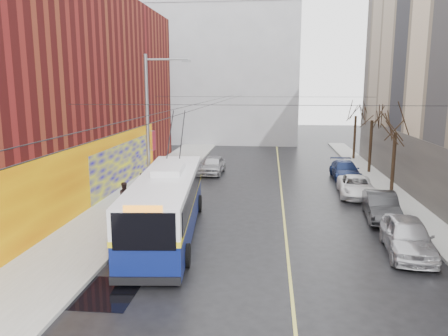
% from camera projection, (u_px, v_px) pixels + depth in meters
% --- Properties ---
extents(ground, '(140.00, 140.00, 0.00)m').
position_uv_depth(ground, '(249.00, 297.00, 15.26)').
color(ground, black).
rests_on(ground, ground).
extents(sidewalk_left, '(4.00, 60.00, 0.15)m').
position_uv_depth(sidewalk_left, '(133.00, 201.00, 27.80)').
color(sidewalk_left, gray).
rests_on(sidewalk_left, ground).
extents(sidewalk_right, '(2.00, 60.00, 0.15)m').
position_uv_depth(sidewalk_right, '(409.00, 208.00, 26.05)').
color(sidewalk_right, gray).
rests_on(sidewalk_right, ground).
extents(lane_line, '(0.12, 50.00, 0.01)m').
position_uv_depth(lane_line, '(282.00, 198.00, 28.79)').
color(lane_line, '#BFB74C').
rests_on(lane_line, ground).
extents(building_left, '(12.11, 36.00, 14.00)m').
position_uv_depth(building_left, '(22.00, 90.00, 29.30)').
color(building_left, '#5B1312').
rests_on(building_left, ground).
extents(building_far, '(20.50, 12.10, 18.00)m').
position_uv_depth(building_far, '(221.00, 73.00, 58.19)').
color(building_far, gray).
rests_on(building_far, ground).
extents(streetlight_pole, '(2.65, 0.60, 9.00)m').
position_uv_depth(streetlight_pole, '(150.00, 129.00, 24.77)').
color(streetlight_pole, slate).
rests_on(streetlight_pole, ground).
extents(catenary_wires, '(18.00, 60.00, 0.22)m').
position_uv_depth(catenary_wires, '(222.00, 102.00, 28.80)').
color(catenary_wires, black).
extents(tree_near, '(3.20, 3.20, 6.40)m').
position_uv_depth(tree_near, '(396.00, 121.00, 29.05)').
color(tree_near, black).
rests_on(tree_near, ground).
extents(tree_mid, '(3.20, 3.20, 6.68)m').
position_uv_depth(tree_mid, '(373.00, 111.00, 35.84)').
color(tree_mid, black).
rests_on(tree_mid, ground).
extents(tree_far, '(3.20, 3.20, 6.57)m').
position_uv_depth(tree_far, '(356.00, 108.00, 42.71)').
color(tree_far, black).
rests_on(tree_far, ground).
extents(puddle, '(1.98, 2.64, 0.01)m').
position_uv_depth(puddle, '(108.00, 293.00, 15.51)').
color(puddle, black).
rests_on(puddle, ground).
extents(pigeons_flying, '(3.14, 4.14, 0.66)m').
position_uv_depth(pigeons_flying, '(227.00, 97.00, 23.87)').
color(pigeons_flying, slate).
extents(trolleybus, '(3.78, 12.39, 5.80)m').
position_uv_depth(trolleybus, '(167.00, 203.00, 21.39)').
color(trolleybus, '#0A144E').
rests_on(trolleybus, ground).
extents(parked_car_a, '(2.32, 4.87, 1.61)m').
position_uv_depth(parked_car_a, '(407.00, 236.00, 19.03)').
color(parked_car_a, '#B3B3B8').
rests_on(parked_car_a, ground).
extents(parked_car_b, '(1.96, 4.65, 1.49)m').
position_uv_depth(parked_car_b, '(381.00, 206.00, 24.04)').
color(parked_car_b, '#2A2B2D').
rests_on(parked_car_b, ground).
extents(parked_car_c, '(2.56, 4.96, 1.34)m').
position_uv_depth(parked_car_c, '(356.00, 186.00, 29.14)').
color(parked_car_c, white).
rests_on(parked_car_c, ground).
extents(parked_car_d, '(2.02, 4.91, 1.42)m').
position_uv_depth(parked_car_d, '(345.00, 170.00, 34.49)').
color(parked_car_d, navy).
rests_on(parked_car_d, ground).
extents(following_car, '(1.98, 4.47, 1.49)m').
position_uv_depth(following_car, '(213.00, 165.00, 36.59)').
color(following_car, '#A4A5A9').
rests_on(following_car, ground).
extents(pedestrian_a, '(0.68, 0.81, 1.90)m').
position_uv_depth(pedestrian_a, '(144.00, 188.00, 26.79)').
color(pedestrian_a, black).
rests_on(pedestrian_a, sidewalk_left).
extents(pedestrian_b, '(1.06, 1.08, 1.75)m').
position_uv_depth(pedestrian_b, '(125.00, 197.00, 24.84)').
color(pedestrian_b, black).
rests_on(pedestrian_b, sidewalk_left).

